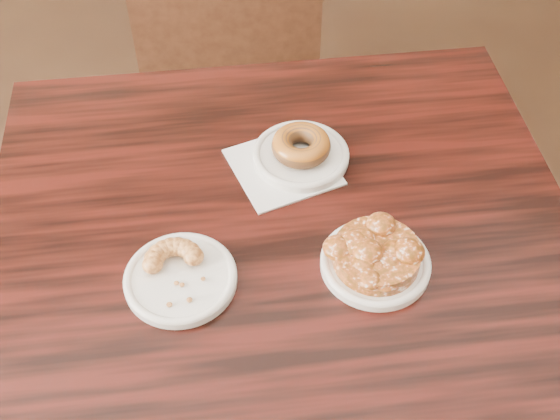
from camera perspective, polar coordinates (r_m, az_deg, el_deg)
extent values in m
cube|color=black|center=(1.33, 0.41, -13.15)|extent=(0.98, 0.98, 0.75)
cube|color=silver|center=(1.13, 0.26, 3.52)|extent=(0.18, 0.18, 0.00)
cylinder|color=silver|center=(1.13, 1.70, 4.44)|extent=(0.16, 0.16, 0.01)
cylinder|color=silver|center=(0.99, -8.08, -5.57)|extent=(0.16, 0.16, 0.01)
cylinder|color=white|center=(1.00, 7.74, -4.33)|extent=(0.16, 0.16, 0.01)
torus|color=brown|center=(1.12, 1.73, 5.27)|extent=(0.09, 0.09, 0.03)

